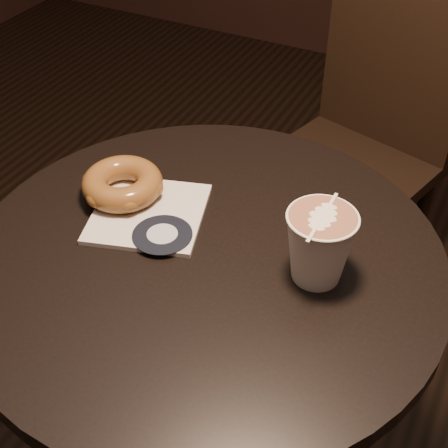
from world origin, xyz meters
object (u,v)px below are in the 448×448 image
Objects in this scene: chair at (369,122)px; pastry_bag at (149,213)px; latte_cup at (319,247)px; cafe_table at (208,339)px; doughnut at (122,184)px.

chair reaches higher than pastry_bag.
latte_cup reaches higher than pastry_bag.
cafe_table is 0.77× the size of chair.
cafe_table is 4.45× the size of pastry_bag.
doughnut is at bearing 163.64° from cafe_table.
pastry_bag is 1.31× the size of doughnut.
cafe_table is 0.29m from doughnut.
latte_cup is at bearing 9.32° from cafe_table.
latte_cup is at bearing -4.34° from doughnut.
latte_cup is (0.16, 0.03, 0.25)m from cafe_table.
cafe_table is 0.24m from pastry_bag.
doughnut is 1.20× the size of latte_cup.
pastry_bag reaches higher than cafe_table.
doughnut is at bearing 144.43° from pastry_bag.
doughnut is at bearing 175.66° from latte_cup.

